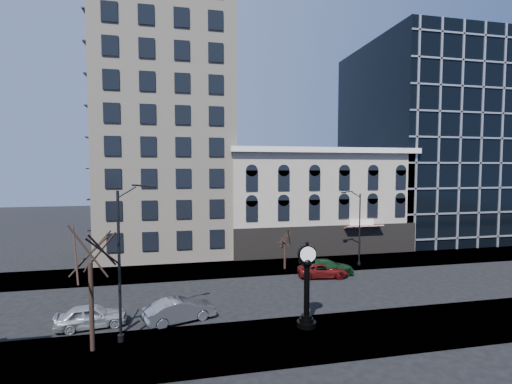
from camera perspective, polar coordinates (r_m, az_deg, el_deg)
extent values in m
plane|color=black|center=(30.46, -2.20, -15.72)|extent=(160.00, 160.00, 0.00)
cube|color=#9B978D|center=(38.00, -4.30, -11.70)|extent=(160.00, 6.00, 0.12)
cube|color=#9B978D|center=(23.18, 1.43, -22.00)|extent=(160.00, 6.00, 0.12)
cube|color=#C0B19A|center=(48.18, -13.55, 14.16)|extent=(15.00, 15.00, 38.00)
cube|color=#A89A8B|center=(47.61, 8.81, -1.37)|extent=(22.00, 10.00, 12.00)
cube|color=white|center=(42.67, 11.38, 6.37)|extent=(22.60, 0.80, 0.60)
cube|color=black|center=(43.55, 11.13, -7.43)|extent=(22.00, 0.30, 3.60)
cube|color=maroon|center=(44.50, 16.20, -5.18)|extent=(4.50, 1.18, 0.55)
cube|color=black|center=(61.72, 24.92, 6.90)|extent=(20.00, 20.00, 28.00)
cylinder|color=black|center=(25.03, 7.76, -19.45)|extent=(1.23, 1.23, 0.34)
cylinder|color=black|center=(24.92, 7.77, -18.86)|extent=(0.90, 0.90, 0.22)
cylinder|color=black|center=(24.84, 7.77, -18.43)|extent=(0.67, 0.67, 0.18)
cylinder|color=black|center=(24.26, 7.81, -14.70)|extent=(0.36, 0.36, 3.25)
sphere|color=black|center=(23.77, 7.84, -10.72)|extent=(0.63, 0.63, 0.63)
cube|color=black|center=(23.74, 7.85, -10.46)|extent=(1.03, 0.39, 0.28)
cylinder|color=black|center=(23.64, 7.85, -9.41)|extent=(1.20, 0.52, 1.16)
cylinder|color=white|center=(23.47, 8.01, -9.51)|extent=(0.98, 0.16, 0.99)
cylinder|color=white|center=(23.81, 7.70, -9.31)|extent=(0.98, 0.16, 0.99)
sphere|color=black|center=(23.50, 7.87, -7.81)|extent=(0.22, 0.22, 0.22)
cylinder|color=black|center=(22.88, -20.29, -10.77)|extent=(0.16, 0.16, 8.73)
cylinder|color=black|center=(24.23, -20.06, -20.36)|extent=(0.37, 0.37, 0.41)
cube|color=black|center=(22.71, -15.78, 0.75)|extent=(0.60, 0.41, 0.14)
cylinder|color=black|center=(39.80, 15.65, -5.57)|extent=(0.14, 0.14, 7.42)
cylinder|color=black|center=(40.50, 15.56, -10.52)|extent=(0.31, 0.31, 0.35)
cube|color=black|center=(38.55, 13.66, -0.09)|extent=(0.49, 0.22, 0.12)
cylinder|color=black|center=(22.94, -23.98, -15.80)|extent=(0.25, 0.25, 4.91)
cylinder|color=black|center=(37.50, 4.45, -9.67)|extent=(0.23, 0.23, 2.72)
imported|color=#A5A8AD|center=(26.92, -23.99, -17.02)|extent=(4.51, 2.36, 1.46)
imported|color=#595B60|center=(26.14, -11.63, -17.35)|extent=(4.89, 3.00, 1.52)
imported|color=maroon|center=(35.74, 10.21, -11.77)|extent=(4.89, 2.78, 1.29)
imported|color=#143F1E|center=(36.51, 10.92, -11.29)|extent=(5.12, 2.10, 1.48)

